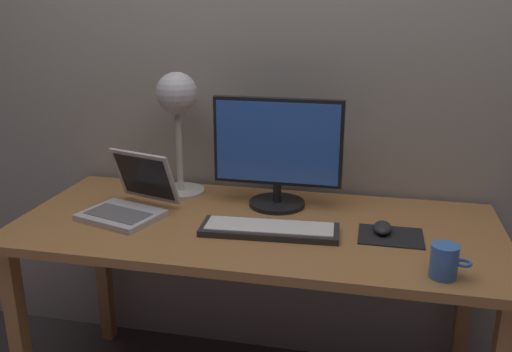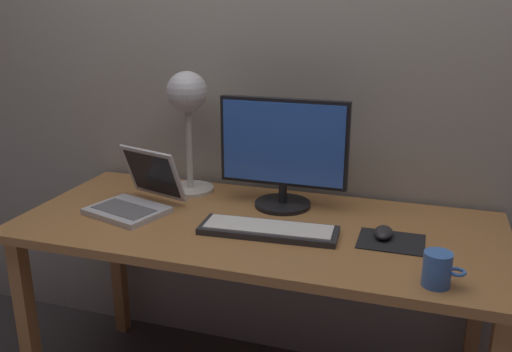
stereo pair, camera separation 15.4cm
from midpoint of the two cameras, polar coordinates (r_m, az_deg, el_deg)
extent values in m
cube|color=#9E998E|center=(2.07, 0.22, 13.83)|extent=(4.80, 0.06, 2.60)
cube|color=#A8703D|center=(1.82, -2.46, -5.39)|extent=(1.60, 0.70, 0.03)
cube|color=#A8703D|center=(2.08, -25.51, -15.66)|extent=(0.05, 0.05, 0.71)
cube|color=#A8703D|center=(2.49, -17.46, -8.99)|extent=(0.05, 0.05, 0.71)
cube|color=#A8703D|center=(2.22, 19.07, -12.65)|extent=(0.05, 0.05, 0.71)
cylinder|color=black|center=(1.97, -0.03, -2.91)|extent=(0.20, 0.20, 0.01)
cylinder|color=black|center=(1.95, -0.03, -1.78)|extent=(0.03, 0.03, 0.07)
cube|color=black|center=(1.90, -0.03, 3.57)|extent=(0.46, 0.03, 0.31)
cube|color=blue|center=(1.88, -0.14, 3.45)|extent=(0.43, 0.00, 0.28)
cube|color=#28282B|center=(1.74, -1.13, -5.71)|extent=(0.45, 0.17, 0.02)
cube|color=silver|center=(1.73, -1.13, -5.34)|extent=(0.41, 0.14, 0.01)
cube|color=silver|center=(1.93, -16.19, -4.01)|extent=(0.30, 0.26, 0.02)
cube|color=slate|center=(1.91, -16.53, -3.84)|extent=(0.24, 0.17, 0.00)
cube|color=silver|center=(1.98, -13.76, -0.04)|extent=(0.26, 0.15, 0.19)
cube|color=black|center=(1.98, -13.76, -0.04)|extent=(0.23, 0.13, 0.16)
cylinder|color=beige|center=(2.12, -9.93, -1.61)|extent=(0.18, 0.18, 0.01)
cylinder|color=silver|center=(2.07, -10.19, 3.05)|extent=(0.02, 0.02, 0.34)
sphere|color=silver|center=(2.03, -10.50, 8.54)|extent=(0.15, 0.15, 0.15)
sphere|color=#FFEAB2|center=(2.03, -10.55, 7.44)|extent=(0.05, 0.05, 0.05)
cube|color=black|center=(1.75, 11.49, -6.24)|extent=(0.20, 0.16, 0.00)
ellipsoid|color=#28282B|center=(1.76, 10.68, -5.41)|extent=(0.06, 0.10, 0.03)
cylinder|color=#3F72CC|center=(1.52, 16.35, -8.62)|extent=(0.07, 0.07, 0.09)
torus|color=#3F72CC|center=(1.52, 18.20, -8.71)|extent=(0.05, 0.05, 0.01)
camera|label=1|loc=(0.08, -92.58, -0.82)|focal=38.19mm
camera|label=2|loc=(0.08, 87.42, 0.82)|focal=38.19mm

